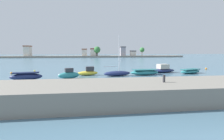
# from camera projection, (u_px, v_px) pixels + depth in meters

# --- Properties ---
(ground_plane) EXTENTS (400.00, 400.00, 0.00)m
(ground_plane) POSITION_uv_depth(u_px,v_px,m) (129.00, 86.00, 22.43)
(ground_plane) COLOR slate
(seawall_embankment) EXTENTS (70.86, 6.33, 1.66)m
(seawall_embankment) POSITION_uv_depth(u_px,v_px,m) (146.00, 92.00, 15.93)
(seawall_embankment) COLOR gray
(seawall_embankment) RESTS_ON ground
(mooring_bollard) EXTENTS (0.23, 0.23, 0.68)m
(mooring_bollard) POSITION_uv_depth(u_px,v_px,m) (164.00, 79.00, 15.90)
(mooring_bollard) COLOR #2D2D33
(mooring_bollard) RESTS_ON seawall_embankment
(moored_boat_0) EXTENTS (4.82, 2.16, 1.21)m
(moored_boat_0) POSITION_uv_depth(u_px,v_px,m) (26.00, 76.00, 26.98)
(moored_boat_0) COLOR navy
(moored_boat_0) RESTS_ON ground
(moored_boat_1) EXTENTS (3.63, 2.25, 1.71)m
(moored_boat_1) POSITION_uv_depth(u_px,v_px,m) (69.00, 75.00, 28.43)
(moored_boat_1) COLOR teal
(moored_boat_1) RESTS_ON ground
(moored_boat_2) EXTENTS (3.89, 1.79, 1.60)m
(moored_boat_2) POSITION_uv_depth(u_px,v_px,m) (88.00, 72.00, 32.34)
(moored_boat_2) COLOR yellow
(moored_boat_2) RESTS_ON ground
(moored_boat_3) EXTENTS (5.06, 2.32, 7.21)m
(moored_boat_3) POSITION_uv_depth(u_px,v_px,m) (117.00, 73.00, 31.49)
(moored_boat_3) COLOR navy
(moored_boat_3) RESTS_ON ground
(moored_boat_4) EXTENTS (5.60, 2.51, 1.01)m
(moored_boat_4) POSITION_uv_depth(u_px,v_px,m) (145.00, 72.00, 32.88)
(moored_boat_4) COLOR teal
(moored_boat_4) RESTS_ON ground
(moored_boat_5) EXTENTS (5.67, 3.04, 1.74)m
(moored_boat_5) POSITION_uv_depth(u_px,v_px,m) (163.00, 69.00, 36.42)
(moored_boat_5) COLOR navy
(moored_boat_5) RESTS_ON ground
(moored_boat_6) EXTENTS (5.47, 3.53, 0.88)m
(moored_boat_6) POSITION_uv_depth(u_px,v_px,m) (190.00, 71.00, 35.03)
(moored_boat_6) COLOR teal
(moored_boat_6) RESTS_ON ground
(mooring_buoy_0) EXTENTS (0.44, 0.44, 0.44)m
(mooring_buoy_0) POSITION_uv_depth(u_px,v_px,m) (206.00, 69.00, 42.17)
(mooring_buoy_0) COLOR orange
(mooring_buoy_0) RESTS_ON ground
(mooring_buoy_1) EXTENTS (0.35, 0.35, 0.35)m
(mooring_buoy_1) POSITION_uv_depth(u_px,v_px,m) (59.00, 75.00, 31.61)
(mooring_buoy_1) COLOR white
(mooring_buoy_1) RESTS_ON ground
(mooring_buoy_2) EXTENTS (0.41, 0.41, 0.41)m
(mooring_buoy_2) POSITION_uv_depth(u_px,v_px,m) (11.00, 73.00, 33.89)
(mooring_buoy_2) COLOR orange
(mooring_buoy_2) RESTS_ON ground
(mooring_buoy_3) EXTENTS (0.37, 0.37, 0.37)m
(mooring_buoy_3) POSITION_uv_depth(u_px,v_px,m) (35.00, 71.00, 37.62)
(mooring_buoy_3) COLOR yellow
(mooring_buoy_3) RESTS_ON ground
(distant_shoreline) EXTENTS (119.58, 11.03, 7.72)m
(distant_shoreline) POSITION_uv_depth(u_px,v_px,m) (91.00, 55.00, 118.57)
(distant_shoreline) COLOR gray
(distant_shoreline) RESTS_ON ground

